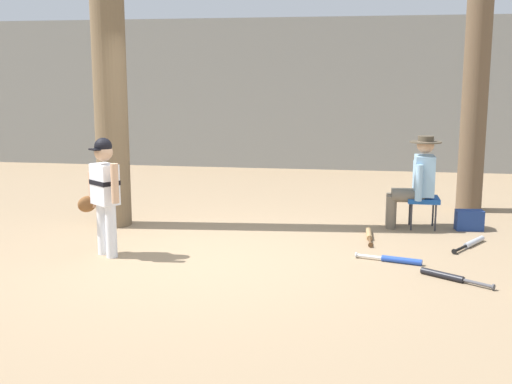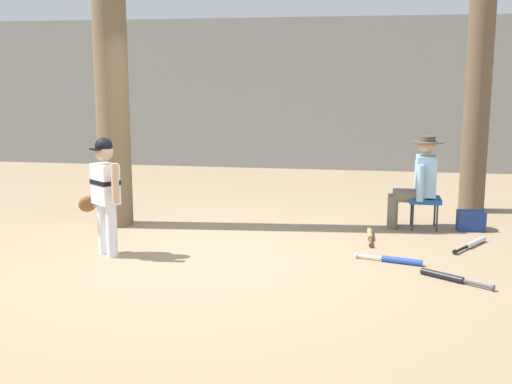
% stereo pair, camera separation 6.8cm
% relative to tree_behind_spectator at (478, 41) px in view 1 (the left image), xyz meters
% --- Properties ---
extents(ground_plane, '(60.00, 60.00, 0.00)m').
position_rel_tree_behind_spectator_xyz_m(ground_plane, '(-3.25, -3.15, -2.44)').
color(ground_plane, '#937A5B').
extents(concrete_back_wall, '(18.00, 0.36, 3.13)m').
position_rel_tree_behind_spectator_xyz_m(concrete_back_wall, '(-3.25, 3.99, -0.88)').
color(concrete_back_wall, gray).
rests_on(concrete_back_wall, ground).
extents(tree_behind_spectator, '(0.59, 0.59, 5.51)m').
position_rel_tree_behind_spectator_xyz_m(tree_behind_spectator, '(0.00, 0.00, 0.00)').
color(tree_behind_spectator, brown).
rests_on(tree_behind_spectator, ground).
extents(young_ballplayer, '(0.59, 0.40, 1.31)m').
position_rel_tree_behind_spectator_xyz_m(young_ballplayer, '(-4.33, -3.15, -1.70)').
color(young_ballplayer, white).
rests_on(young_ballplayer, ground).
extents(folding_stool, '(0.40, 0.40, 0.41)m').
position_rel_tree_behind_spectator_xyz_m(folding_stool, '(-0.78, -1.26, -2.08)').
color(folding_stool, '#194C9E').
rests_on(folding_stool, ground).
extents(seated_spectator, '(0.67, 0.53, 1.20)m').
position_rel_tree_behind_spectator_xyz_m(seated_spectator, '(-0.87, -1.26, -1.80)').
color(seated_spectator, '#6B6051').
rests_on(seated_spectator, ground).
extents(handbag_beside_stool, '(0.36, 0.21, 0.26)m').
position_rel_tree_behind_spectator_xyz_m(handbag_beside_stool, '(-0.19, -1.27, -2.31)').
color(handbag_beside_stool, navy).
rests_on(handbag_beside_stool, ground).
extents(bat_blue_youth, '(0.70, 0.25, 0.07)m').
position_rel_tree_behind_spectator_xyz_m(bat_blue_youth, '(-1.19, -2.92, -2.41)').
color(bat_blue_youth, '#2347AD').
rests_on(bat_blue_youth, ground).
extents(bat_black_composite, '(0.65, 0.48, 0.07)m').
position_rel_tree_behind_spectator_xyz_m(bat_black_composite, '(-0.72, -3.42, -2.41)').
color(bat_black_composite, black).
rests_on(bat_black_composite, ground).
extents(bat_wood_tan, '(0.08, 0.79, 0.07)m').
position_rel_tree_behind_spectator_xyz_m(bat_wood_tan, '(-1.46, -1.87, -2.41)').
color(bat_wood_tan, tan).
rests_on(bat_wood_tan, ground).
extents(bat_aluminum_silver, '(0.47, 0.71, 0.07)m').
position_rel_tree_behind_spectator_xyz_m(bat_aluminum_silver, '(-0.28, -2.07, -2.41)').
color(bat_aluminum_silver, '#B7BCC6').
rests_on(bat_aluminum_silver, ground).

